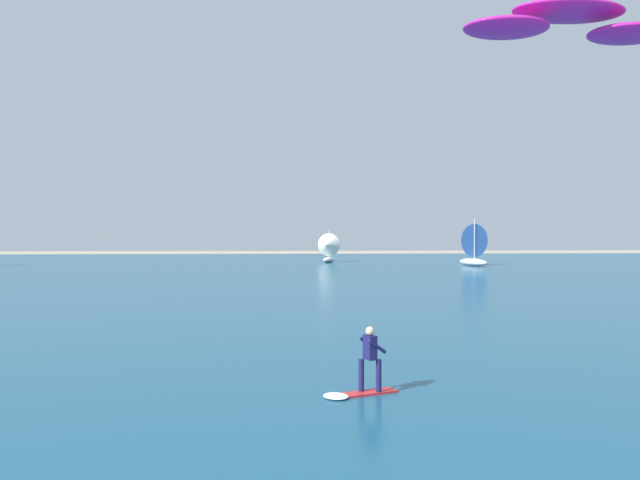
{
  "coord_description": "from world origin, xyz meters",
  "views": [
    {
      "loc": [
        -0.36,
        -4.41,
        4.26
      ],
      "look_at": [
        0.49,
        13.81,
        3.88
      ],
      "focal_mm": 37.02,
      "sensor_mm": 36.0,
      "label": 1
    }
  ],
  "objects_px": {
    "kitesurfer": "(363,370)",
    "kite": "(569,23)",
    "sailboat_mid_left": "(328,247)",
    "sailboat_anchored_offshore": "(470,244)"
  },
  "relations": [
    {
      "from": "kitesurfer",
      "to": "kite",
      "type": "xyz_separation_m",
      "value": [
        7.19,
        4.85,
        10.11
      ]
    },
    {
      "from": "kitesurfer",
      "to": "sailboat_mid_left",
      "type": "xyz_separation_m",
      "value": [
        2.62,
        59.76,
        1.12
      ]
    },
    {
      "from": "sailboat_anchored_offshore",
      "to": "kite",
      "type": "bearing_deg",
      "value": -101.91
    },
    {
      "from": "kite",
      "to": "sailboat_anchored_offshore",
      "type": "bearing_deg",
      "value": 78.09
    },
    {
      "from": "sailboat_anchored_offshore",
      "to": "sailboat_mid_left",
      "type": "distance_m",
      "value": 16.26
    },
    {
      "from": "kite",
      "to": "sailboat_mid_left",
      "type": "height_order",
      "value": "kite"
    },
    {
      "from": "sailboat_mid_left",
      "to": "kite",
      "type": "bearing_deg",
      "value": -85.23
    },
    {
      "from": "kitesurfer",
      "to": "sailboat_mid_left",
      "type": "height_order",
      "value": "sailboat_mid_left"
    },
    {
      "from": "kite",
      "to": "sailboat_mid_left",
      "type": "relative_size",
      "value": 1.93
    },
    {
      "from": "kite",
      "to": "sailboat_mid_left",
      "type": "distance_m",
      "value": 55.83
    }
  ]
}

